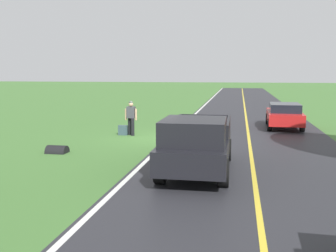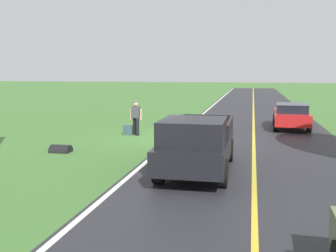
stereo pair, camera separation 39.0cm
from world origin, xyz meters
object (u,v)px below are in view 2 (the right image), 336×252
hitchhiker_walking (136,116)px  sedan_near_oncoming (291,115)px  suitcase_carried (128,130)px  pickup_truck_passing (197,143)px

hitchhiker_walking → sedan_near_oncoming: 8.89m
hitchhiker_walking → suitcase_carried: 0.85m
suitcase_carried → pickup_truck_passing: 8.15m
pickup_truck_passing → sedan_near_oncoming: (-3.85, -10.91, -0.21)m
suitcase_carried → sedan_near_oncoming: sedan_near_oncoming is taller
hitchhiker_walking → suitcase_carried: hitchhiker_walking is taller
suitcase_carried → sedan_near_oncoming: 9.31m
hitchhiker_walking → suitcase_carried: (0.42, 0.08, -0.73)m
suitcase_carried → pickup_truck_passing: size_ratio=0.09×
hitchhiker_walking → sedan_near_oncoming: bearing=-152.8°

